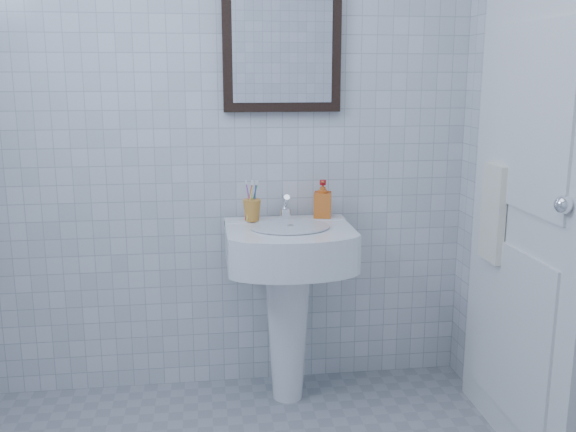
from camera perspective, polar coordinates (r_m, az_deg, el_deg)
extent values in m
cube|color=silver|center=(2.78, -6.22, 9.38)|extent=(2.20, 0.02, 2.50)
cube|color=silver|center=(0.41, 2.94, -8.56)|extent=(2.20, 0.02, 2.50)
cone|color=white|center=(2.82, -0.04, -9.93)|extent=(0.20, 0.20, 0.65)
cube|color=white|center=(2.65, 0.09, -2.62)|extent=(0.52, 0.37, 0.16)
cube|color=white|center=(2.77, -0.30, -0.48)|extent=(0.52, 0.09, 0.03)
cylinder|color=silver|center=(2.60, 0.18, -0.94)|extent=(0.32, 0.32, 0.01)
cylinder|color=white|center=(2.74, -0.24, 0.18)|extent=(0.05, 0.05, 0.05)
cylinder|color=white|center=(2.71, -0.20, 1.29)|extent=(0.02, 0.09, 0.07)
cylinder|color=white|center=(2.75, -0.29, 1.03)|extent=(0.03, 0.05, 0.09)
imported|color=#E95B16|center=(2.77, 3.10, 1.54)|extent=(0.09, 0.09, 0.16)
cube|color=black|center=(2.78, -0.54, 15.63)|extent=(0.50, 0.04, 0.62)
cube|color=white|center=(2.76, -0.49, 15.66)|extent=(0.42, 0.00, 0.54)
cube|color=silver|center=(2.45, 20.57, 2.35)|extent=(0.04, 0.80, 2.00)
torus|color=white|center=(2.59, 18.42, 4.14)|extent=(0.01, 0.18, 0.18)
cube|color=white|center=(2.61, 17.75, 0.24)|extent=(0.03, 0.16, 0.38)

